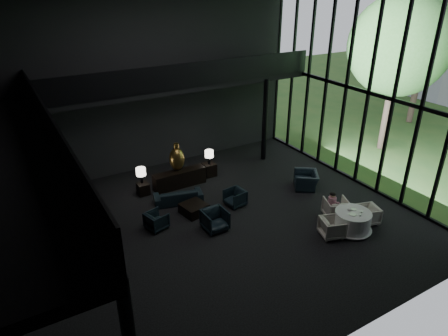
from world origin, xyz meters
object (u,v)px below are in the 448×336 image
lounge_armchair_east (235,197)px  dining_chair_west (332,227)px  lounge_armchair_west (157,220)px  lounge_armchair_south (215,218)px  console (180,179)px  coffee_table (194,209)px  dining_table (352,222)px  sofa (178,194)px  side_table_left (143,189)px  dining_chair_north (336,207)px  table_lamp_left (141,172)px  table_lamp_right (209,154)px  window_armchair (306,178)px  dining_chair_east (367,214)px  child (332,200)px  bronze_urn (177,159)px  side_table_right (209,169)px

lounge_armchair_east → dining_chair_west: dining_chair_west is taller
lounge_armchair_west → lounge_armchair_south: bearing=-137.2°
console → lounge_armchair_west: 3.23m
coffee_table → dining_table: 5.82m
sofa → lounge_armchair_east: 2.29m
lounge_armchair_east → lounge_armchair_south: (-1.50, -1.06, 0.11)m
side_table_left → lounge_armchair_east: size_ratio=0.71×
side_table_left → dining_chair_north: bearing=-43.6°
table_lamp_left → side_table_left: bearing=-90.0°
table_lamp_right → window_armchair: (3.03, -3.09, -0.58)m
side_table_left → dining_chair_east: 8.89m
side_table_left → child: (5.44, -5.27, 0.52)m
bronze_urn → side_table_right: 1.86m
side_table_left → lounge_armchair_east: lounge_armchair_east is taller
bronze_urn → dining_table: bronze_urn is taller
console → dining_chair_west: dining_chair_west is taller
console → dining_table: dining_table is taller
side_table_right → dining_chair_north: 6.01m
window_armchair → dining_chair_east: (0.14, -3.23, -0.13)m
table_lamp_left → window_armchair: bearing=-26.1°
bronze_urn → dining_table: (3.91, -6.30, -0.92)m
lounge_armchair_south → dining_chair_north: 4.58m
lounge_armchair_south → dining_chair_east: lounge_armchair_south is taller
console → table_lamp_left: size_ratio=3.44×
bronze_urn → coffee_table: bronze_urn is taller
dining_chair_north → lounge_armchair_east: bearing=-20.7°
side_table_right → dining_chair_north: bearing=-66.2°
window_armchair → dining_table: 3.38m
dining_chair_east → dining_chair_west: (-1.74, 0.02, 0.04)m
lounge_armchair_west → lounge_armchair_east: (3.28, -0.05, 0.02)m
bronze_urn → side_table_left: (-1.60, -0.04, -1.00)m
lounge_armchair_south → coffee_table: 1.38m
table_lamp_left → dining_chair_west: 7.81m
table_lamp_left → lounge_armchair_south: bearing=-70.8°
table_lamp_right → lounge_armchair_west: bearing=-143.0°
side_table_left → dining_chair_east: (6.37, -6.19, 0.10)m
bronze_urn → dining_chair_north: bronze_urn is taller
sofa → dining_chair_north: dining_chair_north is taller
dining_table → dining_chair_west: bearing=174.0°
lounge_armchair_east → dining_chair_east: size_ratio=1.00×
lounge_armchair_south → dining_chair_north: (4.29, -1.60, -0.00)m
dining_chair_north → dining_chair_west: dining_chair_north is taller
side_table_left → coffee_table: bearing=-64.2°
dining_table → dining_chair_east: 0.87m
lounge_armchair_south → dining_chair_west: (3.31, -2.43, -0.07)m
lounge_armchair_east → child: bearing=37.9°
dining_table → lounge_armchair_south: bearing=148.9°
table_lamp_right → console: bearing=-171.0°
lounge_armchair_west → dining_table: (5.95, -3.64, 0.00)m
table_lamp_right → side_table_right: bearing=90.0°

